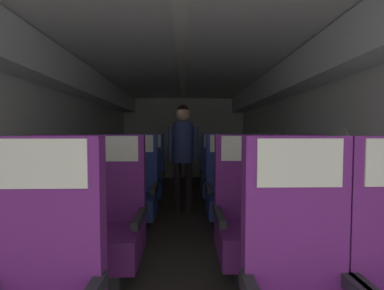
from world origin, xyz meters
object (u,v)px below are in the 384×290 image
seat_b_right_aisle (302,221)px  seat_c_right_aisle (264,192)px  seat_c_right_window (226,192)px  seat_c_left_aisle (137,192)px  seat_b_left_aisle (113,223)px  seat_d_right_aisle (244,177)px  seat_b_left_window (53,223)px  seat_d_left_window (120,178)px  seat_b_right_window (245,221)px  seat_d_right_window (216,177)px  flight_attendant (183,147)px  seat_c_left_window (98,193)px  seat_d_left_aisle (149,177)px

seat_b_right_aisle → seat_c_right_aisle: 0.98m
seat_c_right_window → seat_c_left_aisle: bearing=-179.6°
seat_b_left_aisle → seat_d_right_aisle: bearing=53.4°
seat_b_left_window → seat_d_left_window: size_ratio=1.00×
seat_c_right_aisle → seat_d_right_aisle: same height
seat_b_right_window → seat_c_right_window: same height
seat_b_left_aisle → seat_c_right_window: 1.42m
seat_c_right_aisle → seat_d_right_window: (-0.45, 0.97, 0.00)m
seat_b_left_window → seat_d_right_window: 2.43m
seat_c_right_aisle → seat_d_right_window: same height
seat_c_right_window → seat_b_right_aisle: bearing=-66.1°
seat_c_left_aisle → flight_attendant: bearing=54.6°
seat_c_right_window → seat_d_right_aisle: 1.07m
seat_c_right_window → flight_attendant: size_ratio=0.73×
seat_b_left_aisle → seat_d_right_window: size_ratio=1.00×
seat_b_left_aisle → seat_d_left_window: 2.00m
seat_b_left_aisle → flight_attendant: size_ratio=0.73×
seat_b_left_aisle → seat_c_left_window: same height
seat_b_right_aisle → seat_d_right_window: same height
seat_c_left_window → seat_b_left_window: bearing=-90.0°
seat_b_right_window → seat_c_left_window: bearing=146.6°
seat_c_right_aisle → seat_d_right_aisle: 0.99m
seat_c_left_window → seat_c_right_window: same height
seat_c_right_aisle → seat_c_left_aisle: bearing=179.7°
seat_b_left_window → seat_d_left_aisle: (0.44, 1.96, 0.00)m
seat_c_right_window → seat_d_left_aisle: (-1.03, 0.97, 0.00)m
seat_b_right_window → seat_b_left_window: bearing=-179.4°
seat_b_right_aisle → seat_c_left_aisle: 1.76m
seat_b_left_window → seat_c_right_aisle: size_ratio=1.00×
seat_b_left_window → seat_b_left_aisle: 0.45m
seat_d_right_window → seat_c_right_aisle: bearing=-64.9°
seat_c_right_aisle → flight_attendant: size_ratio=0.73×
seat_d_left_window → seat_d_right_aisle: (1.91, 0.02, 0.00)m
seat_b_right_window → seat_c_right_aisle: same height
seat_d_left_window → seat_d_right_aisle: same height
seat_b_right_aisle → seat_d_left_window: size_ratio=1.00×
seat_b_left_window → seat_d_right_aisle: (1.91, 1.97, 0.00)m
seat_d_left_aisle → seat_c_right_window: bearing=-43.2°
seat_d_right_window → seat_b_right_aisle: bearing=-77.2°
seat_c_left_window → seat_d_right_window: size_ratio=1.00×
seat_c_left_window → seat_c_left_aisle: size_ratio=1.00×
seat_d_left_aisle → seat_d_right_window: (1.03, -0.02, 0.00)m
seat_b_right_window → seat_c_right_aisle: 1.06m
seat_c_left_window → seat_d_left_aisle: same height
seat_b_left_window → seat_c_left_window: same height
seat_b_right_aisle → seat_d_left_aisle: same height
seat_d_left_window → flight_attendant: 1.10m
seat_c_right_window → seat_d_left_window: 1.75m
seat_b_right_window → seat_d_right_window: same height
seat_c_left_window → seat_c_right_aisle: 1.92m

